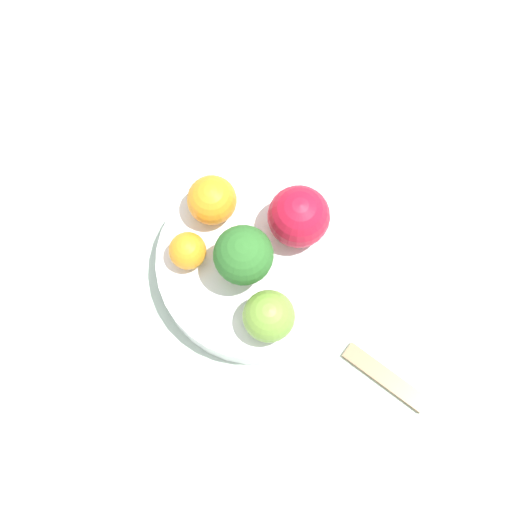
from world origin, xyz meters
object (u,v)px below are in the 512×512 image
at_px(bowl, 256,264).
at_px(apple_green, 269,316).
at_px(broccoli, 242,255).
at_px(spoon, 385,377).
at_px(orange_front, 213,199).
at_px(apple_red, 302,220).
at_px(orange_back, 188,251).

height_order(bowl, apple_green, apple_green).
height_order(bowl, broccoli, broccoli).
bearing_deg(apple_green, broccoli, -105.05).
height_order(bowl, spoon, bowl).
relative_size(apple_green, spoon, 0.53).
bearing_deg(apple_green, orange_front, -104.38).
height_order(apple_red, orange_back, apple_red).
distance_m(bowl, apple_red, 0.07).
bearing_deg(orange_front, broccoli, 76.20).
xyz_separation_m(bowl, apple_red, (-0.05, 0.00, 0.04)).
bearing_deg(apple_green, bowl, -118.55).
bearing_deg(apple_red, broccoli, -5.35).
height_order(orange_back, spoon, orange_back).
bearing_deg(apple_green, apple_red, -148.33).
bearing_deg(apple_red, orange_front, -54.69).
bearing_deg(orange_front, apple_red, 125.31).
relative_size(orange_back, spoon, 0.39).
bearing_deg(orange_front, spoon, 96.32).
relative_size(apple_red, orange_back, 1.65).
height_order(bowl, apple_red, apple_red).
height_order(broccoli, spoon, broccoli).
bearing_deg(apple_green, spoon, 117.74).
bearing_deg(orange_back, apple_red, 154.55).
height_order(broccoli, apple_red, broccoli).
distance_m(apple_green, orange_front, 0.12).
distance_m(broccoli, apple_red, 0.07).
bearing_deg(spoon, orange_front, -83.68).
height_order(apple_red, spoon, apple_red).
distance_m(apple_red, orange_back, 0.11).
bearing_deg(spoon, apple_red, -99.03).
bearing_deg(spoon, apple_green, -62.26).
height_order(bowl, orange_front, orange_front).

